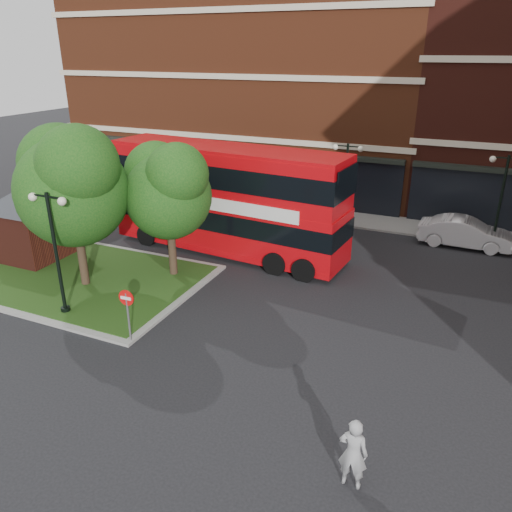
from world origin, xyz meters
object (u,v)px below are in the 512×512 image
at_px(car_silver, 228,196).
at_px(bus, 226,193).
at_px(car_white, 465,233).
at_px(woman, 353,453).

bearing_deg(car_silver, bus, -148.84).
relative_size(car_silver, car_white, 0.86).
bearing_deg(woman, car_silver, -55.64).
relative_size(bus, woman, 6.55).
distance_m(bus, car_white, 12.81).
height_order(woman, car_white, woman).
bearing_deg(bus, car_white, 32.05).
distance_m(bus, woman, 15.79).
distance_m(bus, car_silver, 8.37).
height_order(car_silver, car_white, car_white).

